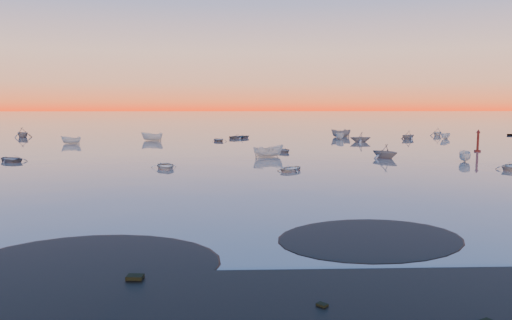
{
  "coord_description": "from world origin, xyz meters",
  "views": [
    {
      "loc": [
        1.41,
        -23.02,
        6.94
      ],
      "look_at": [
        3.32,
        28.0,
        1.09
      ],
      "focal_mm": 35.0,
      "sensor_mm": 36.0,
      "label": 1
    }
  ],
  "objects_px": {
    "boat_near_left": "(165,169)",
    "channel_marker": "(478,142)",
    "boat_near_right": "(385,158)",
    "boat_near_center": "(268,157)"
  },
  "relations": [
    {
      "from": "boat_near_left",
      "to": "boat_near_right",
      "type": "relative_size",
      "value": 0.99
    },
    {
      "from": "boat_near_center",
      "to": "boat_near_right",
      "type": "bearing_deg",
      "value": -119.8
    },
    {
      "from": "boat_near_center",
      "to": "boat_near_right",
      "type": "height_order",
      "value": "boat_near_center"
    },
    {
      "from": "boat_near_left",
      "to": "channel_marker",
      "type": "bearing_deg",
      "value": 6.5
    },
    {
      "from": "boat_near_center",
      "to": "channel_marker",
      "type": "height_order",
      "value": "channel_marker"
    },
    {
      "from": "boat_near_left",
      "to": "boat_near_right",
      "type": "distance_m",
      "value": 27.85
    },
    {
      "from": "boat_near_right",
      "to": "channel_marker",
      "type": "bearing_deg",
      "value": 168.67
    },
    {
      "from": "boat_near_right",
      "to": "boat_near_center",
      "type": "bearing_deg",
      "value": -44.98
    },
    {
      "from": "boat_near_left",
      "to": "channel_marker",
      "type": "relative_size",
      "value": 1.16
    },
    {
      "from": "boat_near_right",
      "to": "boat_near_left",
      "type": "bearing_deg",
      "value": -19.07
    }
  ]
}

